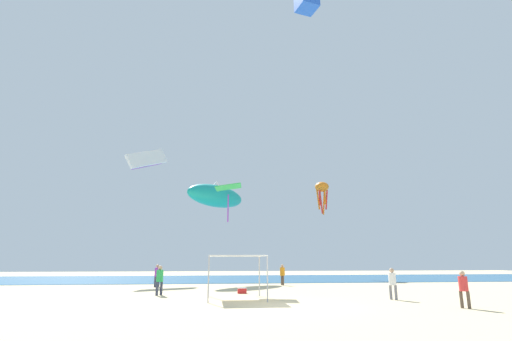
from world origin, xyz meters
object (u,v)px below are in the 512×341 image
kite_diamond_green (228,189)px  kite_inflatable_teal (216,196)px  kite_octopus_orange (322,189)px  person_rightmost (463,286)px  person_leftmost (392,281)px  canopy_tent (236,257)px  person_near_tent (157,274)px  cooler_box (242,291)px  kite_parafoil_white (147,159)px  person_far_shore (160,278)px  person_central (282,273)px

kite_diamond_green → kite_inflatable_teal: bearing=-169.4°
kite_octopus_orange → kite_diamond_green: 22.68m
person_rightmost → person_leftmost: bearing=155.6°
canopy_tent → person_near_tent: 11.69m
person_near_tent → cooler_box: 9.12m
person_near_tent → cooler_box: bearing=-83.7°
kite_parafoil_white → person_leftmost: bearing=77.0°
person_far_shore → kite_parafoil_white: (-4.27, 17.75, 12.07)m
person_far_shore → kite_octopus_orange: size_ratio=0.43×
kite_octopus_orange → kite_parafoil_white: (-21.19, -3.91, 2.20)m
cooler_box → kite_inflatable_teal: size_ratio=0.08×
canopy_tent → kite_parafoil_white: 24.87m
person_near_tent → person_far_shore: bearing=-118.4°
kite_parafoil_white → kite_inflatable_teal: bearing=99.5°
cooler_box → kite_diamond_green: (-0.87, 2.47, 7.04)m
person_central → person_far_shore: size_ratio=0.98×
cooler_box → kite_octopus_orange: bearing=60.6°
canopy_tent → person_rightmost: (9.89, -5.23, -1.29)m
person_central → kite_diamond_green: (-4.93, -5.09, 6.21)m
kite_octopus_orange → kite_diamond_green: size_ratio=1.49×
person_near_tent → kite_diamond_green: bearing=-74.7°
person_near_tent → kite_diamond_green: (5.35, -4.15, 6.20)m
person_leftmost → cooler_box: person_leftmost is taller
cooler_box → kite_inflatable_teal: bearing=97.4°
cooler_box → kite_octopus_orange: 26.30m
kite_octopus_orange → kite_inflatable_teal: bearing=-82.1°
person_leftmost → person_rightmost: size_ratio=1.03×
kite_diamond_green → kite_inflatable_teal: 10.29m
person_leftmost → person_central: bearing=-20.9°
person_rightmost → cooler_box: 12.80m
person_near_tent → kite_octopus_orange: size_ratio=0.42×
person_central → person_rightmost: size_ratio=1.06×
person_far_shore → kite_inflatable_teal: (3.46, 13.42, 7.32)m
kite_diamond_green → kite_inflatable_teal: (-0.78, 10.20, 1.13)m
person_leftmost → kite_diamond_green: kite_diamond_green is taller
kite_diamond_green → person_near_tent: bearing=-121.6°
person_near_tent → kite_diamond_green: kite_diamond_green is taller
canopy_tent → cooler_box: canopy_tent is taller
person_leftmost → kite_parafoil_white: 30.35m
person_leftmost → kite_inflatable_teal: (-9.49, 17.51, 7.38)m
kite_octopus_orange → person_leftmost: bearing=-32.3°
person_central → person_rightmost: (5.20, -16.37, -0.06)m
person_far_shore → cooler_box: size_ratio=3.07×
person_near_tent → canopy_tent: bearing=-98.2°
person_rightmost → kite_parafoil_white: kite_parafoil_white is taller
person_near_tent → person_far_shore: (1.11, -7.37, 0.01)m
person_central → kite_octopus_orange: kite_octopus_orange is taller
person_far_shore → kite_inflatable_teal: size_ratio=0.24×
canopy_tent → kite_diamond_green: bearing=92.3°
person_central → cooler_box: 8.62m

